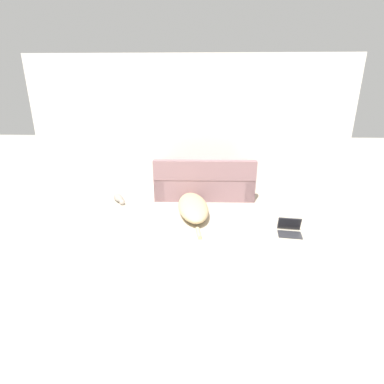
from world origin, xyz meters
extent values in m
plane|color=#BCB29E|center=(0.00, 0.00, 0.00)|extent=(20.00, 20.00, 0.00)
cube|color=silver|center=(0.00, 3.56, 1.38)|extent=(6.80, 0.06, 2.77)
cube|color=gray|center=(0.33, 2.99, 0.23)|extent=(1.99, 0.94, 0.45)
cube|color=gray|center=(0.34, 2.61, 0.64)|extent=(1.97, 0.19, 0.38)
cube|color=gray|center=(1.21, 3.02, 0.30)|extent=(0.22, 0.90, 0.59)
cube|color=gray|center=(-0.56, 2.97, 0.30)|extent=(0.22, 0.90, 0.59)
ellipsoid|color=tan|center=(0.14, 1.97, 0.14)|extent=(0.71, 1.29, 0.29)
sphere|color=brown|center=(0.03, 2.65, 0.12)|extent=(0.28, 0.28, 0.24)
cylinder|color=tan|center=(0.26, 1.22, 0.03)|extent=(0.11, 0.31, 0.06)
ellipsoid|color=gray|center=(-1.37, 2.54, 0.06)|extent=(0.35, 0.43, 0.13)
sphere|color=#A89E93|center=(-1.24, 2.35, 0.05)|extent=(0.14, 0.14, 0.10)
cylinder|color=gray|center=(-1.50, 2.76, 0.01)|extent=(0.08, 0.10, 0.02)
cube|color=#2D2D33|center=(1.68, 1.28, 0.01)|extent=(0.38, 0.27, 0.02)
cube|color=#2D2D33|center=(1.69, 1.43, 0.12)|extent=(0.36, 0.13, 0.22)
cube|color=black|center=(1.69, 1.42, 0.12)|extent=(0.33, 0.11, 0.20)
camera|label=1|loc=(0.36, -2.90, 2.25)|focal=28.00mm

